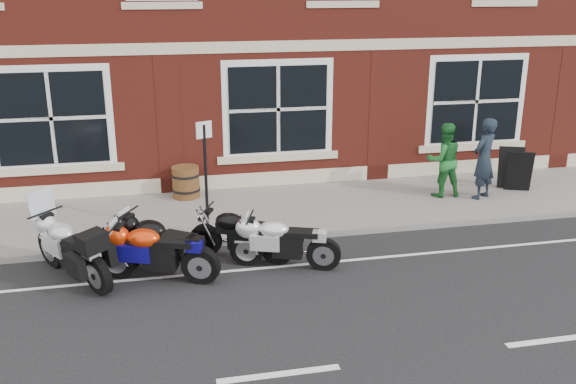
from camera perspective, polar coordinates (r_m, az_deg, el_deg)
The scene contains 13 objects.
ground at distance 11.08m, azimuth -3.90°, elevation -7.36°, with size 80.00×80.00×0.00m, color black.
sidewalk at distance 13.81m, azimuth -5.73°, elevation -1.88°, with size 30.00×3.00×0.12m, color slate.
kerb at distance 12.35m, azimuth -4.87°, elevation -4.33°, with size 30.00×0.16×0.12m, color slate.
moto_touring_silver at distance 11.31m, azimuth -18.66°, elevation -4.53°, with size 1.35×1.90×1.45m.
moto_sport_red at distance 10.88m, azimuth -11.71°, elevation -5.08°, with size 2.01×0.86×0.94m.
moto_sport_black at distance 11.11m, azimuth -11.13°, elevation -4.46°, with size 1.81×1.40×0.97m.
moto_sport_silver at distance 11.16m, azimuth -0.46°, elevation -4.30°, with size 1.87×0.80×0.88m.
moto_naked_black at distance 11.53m, azimuth -4.37°, elevation -3.59°, with size 1.78×1.06×0.88m.
pedestrian_left at distance 14.92m, azimuth 17.02°, elevation 2.85°, with size 0.67×0.44×1.83m, color black.
pedestrian_right at distance 14.86m, azimuth 13.68°, elevation 2.80°, with size 0.82×0.64×1.69m, color #1C6427.
a_board_sign at distance 15.90m, azimuth 19.52°, elevation 1.92°, with size 0.59×0.39×0.98m, color black, non-canonical shape.
barrel_planter at distance 14.66m, azimuth -9.07°, elevation 0.89°, with size 0.64×0.64×0.71m.
parking_sign at distance 12.14m, azimuth -7.33°, elevation 1.90°, with size 0.30×0.14×2.22m.
Camera 1 is at (-1.37, -9.92, 4.75)m, focal length 40.00 mm.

